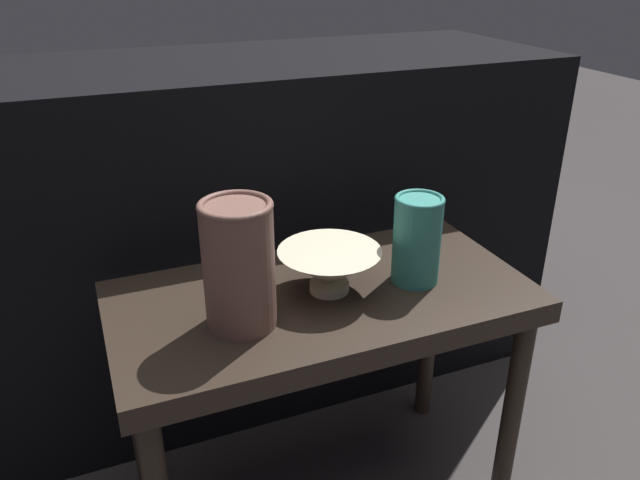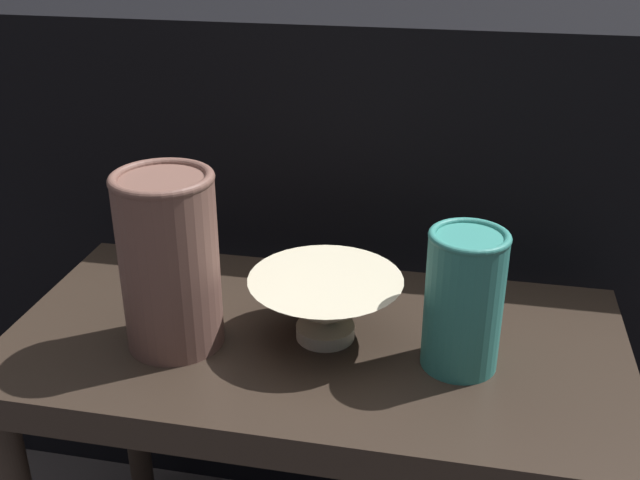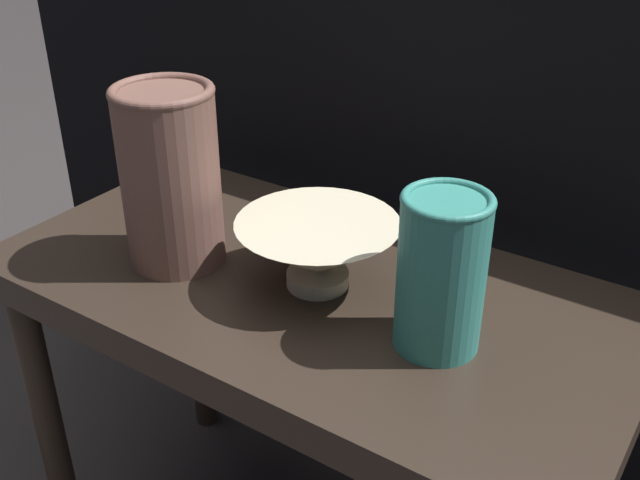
{
  "view_description": "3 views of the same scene",
  "coord_description": "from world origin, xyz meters",
  "views": [
    {
      "loc": [
        -0.35,
        -0.84,
        1.01
      ],
      "look_at": [
        -0.01,
        -0.02,
        0.59
      ],
      "focal_mm": 35.0,
      "sensor_mm": 36.0,
      "label": 1
    },
    {
      "loc": [
        0.15,
        -0.72,
        0.94
      ],
      "look_at": [
        0.0,
        0.01,
        0.59
      ],
      "focal_mm": 42.0,
      "sensor_mm": 36.0,
      "label": 2
    },
    {
      "loc": [
        0.4,
        -0.57,
        0.91
      ],
      "look_at": [
        0.03,
        -0.02,
        0.54
      ],
      "focal_mm": 42.0,
      "sensor_mm": 36.0,
      "label": 3
    }
  ],
  "objects": [
    {
      "name": "table",
      "position": [
        0.0,
        0.0,
        0.41
      ],
      "size": [
        0.71,
        0.36,
        0.48
      ],
      "color": "#2D231C",
      "rests_on": "ground_plane"
    },
    {
      "name": "vase_textured_left",
      "position": [
        -0.15,
        -0.04,
        0.58
      ],
      "size": [
        0.11,
        0.11,
        0.2
      ],
      "color": "brown",
      "rests_on": "table"
    },
    {
      "name": "couch_backdrop",
      "position": [
        0.0,
        0.49,
        0.39
      ],
      "size": [
        1.43,
        0.5,
        0.78
      ],
      "color": "black",
      "rests_on": "ground_plane"
    },
    {
      "name": "bowl",
      "position": [
        0.01,
        -0.0,
        0.52
      ],
      "size": [
        0.17,
        0.17,
        0.08
      ],
      "color": "beige",
      "rests_on": "table"
    },
    {
      "name": "vase_colorful_right",
      "position": [
        0.16,
        -0.02,
        0.56
      ],
      "size": [
        0.08,
        0.08,
        0.16
      ],
      "color": "teal",
      "rests_on": "table"
    }
  ]
}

